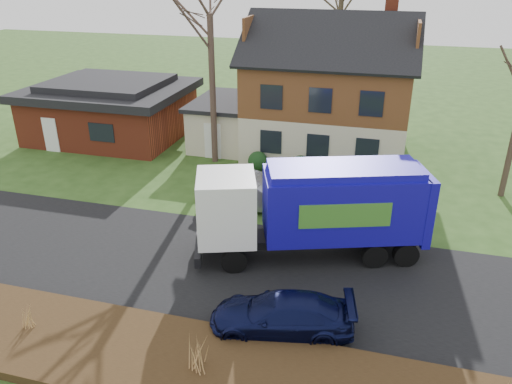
# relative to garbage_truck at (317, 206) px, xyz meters

# --- Properties ---
(ground) EXTENTS (120.00, 120.00, 0.00)m
(ground) POSITION_rel_garbage_truck_xyz_m (-3.29, -1.70, -2.16)
(ground) COLOR #284617
(ground) RESTS_ON ground
(road) EXTENTS (80.00, 7.00, 0.02)m
(road) POSITION_rel_garbage_truck_xyz_m (-3.29, -1.70, -2.15)
(road) COLOR black
(road) RESTS_ON ground
(mulch_verge) EXTENTS (80.00, 3.50, 0.30)m
(mulch_verge) POSITION_rel_garbage_truck_xyz_m (-3.29, -7.00, -2.01)
(mulch_verge) COLOR black
(mulch_verge) RESTS_ON ground
(main_house) EXTENTS (12.95, 8.95, 9.26)m
(main_house) POSITION_rel_garbage_truck_xyz_m (-1.80, 12.21, 1.87)
(main_house) COLOR beige
(main_house) RESTS_ON ground
(ranch_house) EXTENTS (9.80, 8.20, 3.70)m
(ranch_house) POSITION_rel_garbage_truck_xyz_m (-15.29, 11.30, -0.35)
(ranch_house) COLOR #993921
(ranch_house) RESTS_ON ground
(garbage_truck) EXTENTS (9.02, 5.07, 3.74)m
(garbage_truck) POSITION_rel_garbage_truck_xyz_m (0.00, 0.00, 0.00)
(garbage_truck) COLOR black
(garbage_truck) RESTS_ON ground
(silver_sedan) EXTENTS (4.87, 2.07, 1.56)m
(silver_sedan) POSITION_rel_garbage_truck_xyz_m (-3.52, 3.43, -1.38)
(silver_sedan) COLOR #9B9DA3
(silver_sedan) RESTS_ON ground
(navy_wagon) EXTENTS (4.71, 2.64, 1.29)m
(navy_wagon) POSITION_rel_garbage_truck_xyz_m (-0.28, -4.75, -1.51)
(navy_wagon) COLOR black
(navy_wagon) RESTS_ON ground
(grass_clump_west) EXTENTS (0.30, 0.25, 0.81)m
(grass_clump_west) POSITION_rel_garbage_truck_xyz_m (-7.69, -6.95, -1.46)
(grass_clump_west) COLOR #B0894D
(grass_clump_west) RESTS_ON mulch_verge
(grass_clump_mid) EXTENTS (0.39, 0.32, 1.09)m
(grass_clump_mid) POSITION_rel_garbage_truck_xyz_m (-2.03, -7.20, -1.32)
(grass_clump_mid) COLOR tan
(grass_clump_mid) RESTS_ON mulch_verge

